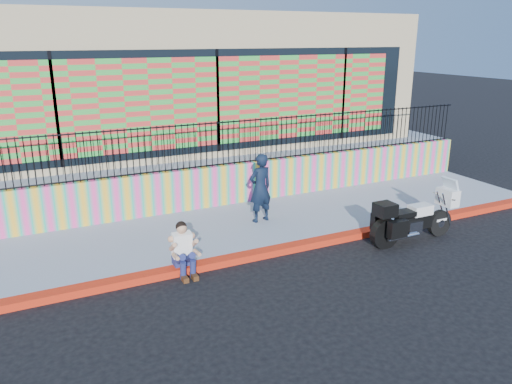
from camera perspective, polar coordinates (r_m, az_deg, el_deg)
ground at (r=11.19m, az=3.79°, el=-6.76°), size 90.00×90.00×0.00m
red_curb at (r=11.16m, az=3.80°, el=-6.41°), size 16.00×0.30×0.15m
sidewalk at (r=12.51m, az=0.08°, el=-3.68°), size 16.00×3.00×0.15m
mural_wall at (r=13.69m, az=-2.84°, el=0.93°), size 16.00×0.20×1.10m
metal_fence at (r=13.42m, az=-2.92°, el=5.65°), size 15.80×0.04×1.20m
elevated_platform at (r=18.37m, az=-9.11°, el=4.74°), size 16.00×10.00×1.25m
storefront_building at (r=17.79m, az=-9.31°, el=12.88°), size 14.00×8.06×4.00m
police_motorcycle at (r=12.00m, az=17.44°, el=-2.81°), size 2.27×0.75×1.42m
police_officer at (r=12.24m, az=0.50°, el=0.46°), size 0.69×0.51×1.72m
seated_man at (r=10.05m, az=-8.17°, el=-7.02°), size 0.54×0.71×1.06m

